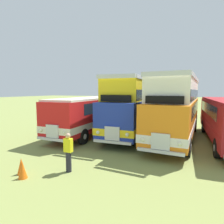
{
  "coord_description": "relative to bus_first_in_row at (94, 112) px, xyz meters",
  "views": [
    {
      "loc": [
        -3.95,
        -14.54,
        3.56
      ],
      "look_at": [
        -10.48,
        0.92,
        1.68
      ],
      "focal_mm": 30.68,
      "sensor_mm": 36.0,
      "label": 1
    }
  ],
  "objects": [
    {
      "name": "cone_far_end",
      "position": [
        1.16,
        -8.76,
        -1.41
      ],
      "size": [
        0.36,
        0.36,
        0.7
      ],
      "primitive_type": "cone",
      "color": "orange",
      "rests_on": "ground"
    },
    {
      "name": "bus_second_in_row",
      "position": [
        3.35,
        0.45,
        0.6
      ],
      "size": [
        2.98,
        9.9,
        4.52
      ],
      "color": "#1E339E",
      "rests_on": "ground"
    },
    {
      "name": "bus_third_in_row",
      "position": [
        6.71,
        0.14,
        0.6
      ],
      "size": [
        3.09,
        10.71,
        4.52
      ],
      "color": "orange",
      "rests_on": "ground"
    },
    {
      "name": "marshal_person",
      "position": [
        2.88,
        -7.77,
        -0.87
      ],
      "size": [
        0.36,
        0.24,
        1.73
      ],
      "color": "#23232D",
      "rests_on": "ground"
    },
    {
      "name": "cone_near_end",
      "position": [
        1.53,
        -9.04,
        -1.39
      ],
      "size": [
        0.36,
        0.36,
        0.72
      ],
      "primitive_type": "cone",
      "color": "orange",
      "rests_on": "ground"
    },
    {
      "name": "bus_first_in_row",
      "position": [
        0.0,
        0.0,
        0.0
      ],
      "size": [
        2.62,
        10.77,
        2.99
      ],
      "color": "red",
      "rests_on": "ground"
    }
  ]
}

